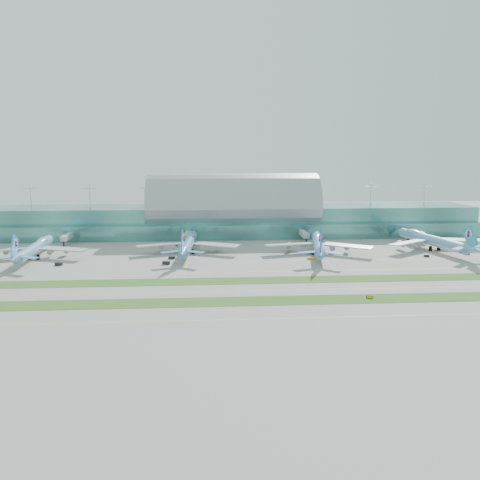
{
  "coord_description": "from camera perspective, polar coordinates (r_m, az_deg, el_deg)",
  "views": [
    {
      "loc": [
        -17.08,
        -201.59,
        56.19
      ],
      "look_at": [
        0.0,
        55.0,
        9.0
      ],
      "focal_mm": 35.0,
      "sensor_mm": 36.0,
      "label": 1
    }
  ],
  "objects": [
    {
      "name": "airliner_d",
      "position": [
        301.97,
        22.22,
        0.07
      ],
      "size": [
        62.24,
        71.56,
        19.82
      ],
      "rotation": [
        0.0,
        0.0,
        0.2
      ],
      "color": "#5EA1D0",
      "rests_on": "ground"
    },
    {
      "name": "grass_strip_near",
      "position": [
        183.25,
        1.74,
        -7.45
      ],
      "size": [
        420.0,
        12.0,
        0.08
      ],
      "primitive_type": "cube",
      "color": "#2D591E",
      "rests_on": "ground"
    },
    {
      "name": "gse_f",
      "position": [
        270.63,
        8.54,
        -1.55
      ],
      "size": [
        3.3,
        1.89,
        1.44
      ],
      "primitive_type": "cube",
      "rotation": [
        0.0,
        0.0,
        0.12
      ],
      "color": "black",
      "rests_on": "ground"
    },
    {
      "name": "airliner_a",
      "position": [
        280.1,
        -23.75,
        -0.87
      ],
      "size": [
        59.37,
        67.46,
        18.56
      ],
      "rotation": [
        0.0,
        0.0,
        0.05
      ],
      "color": "#5B9FC8",
      "rests_on": "ground"
    },
    {
      "name": "airliner_b",
      "position": [
        271.86,
        -6.28,
        -0.35
      ],
      "size": [
        60.04,
        68.25,
        18.78
      ],
      "rotation": [
        0.0,
        0.0,
        -0.06
      ],
      "color": "#5A98C7",
      "rests_on": "ground"
    },
    {
      "name": "ground",
      "position": [
        209.97,
        1.0,
        -5.13
      ],
      "size": [
        700.0,
        700.0,
        0.0
      ],
      "primitive_type": "plane",
      "color": "gray",
      "rests_on": "ground"
    },
    {
      "name": "gse_d",
      "position": [
        257.97,
        -8.31,
        -2.13
      ],
      "size": [
        3.72,
        2.82,
        1.47
      ],
      "primitive_type": "cube",
      "rotation": [
        0.0,
        0.0,
        -0.26
      ],
      "color": "black",
      "rests_on": "ground"
    },
    {
      "name": "terminal",
      "position": [
        333.48,
        -0.84,
        3.17
      ],
      "size": [
        340.0,
        69.1,
        36.0
      ],
      "color": "#3D7A75",
      "rests_on": "ground"
    },
    {
      "name": "taxiline_c",
      "position": [
        227.31,
        0.62,
        -3.91
      ],
      "size": [
        420.0,
        0.35,
        0.01
      ],
      "primitive_type": "cube",
      "color": "yellow",
      "rests_on": "ground"
    },
    {
      "name": "taxiline_d",
      "position": [
        248.63,
        0.23,
        -2.66
      ],
      "size": [
        420.0,
        0.35,
        0.01
      ],
      "primitive_type": "cube",
      "color": "yellow",
      "rests_on": "ground"
    },
    {
      "name": "gse_e",
      "position": [
        256.67,
        8.58,
        -2.22
      ],
      "size": [
        3.83,
        2.44,
        1.29
      ],
      "primitive_type": "cube",
      "rotation": [
        0.0,
        0.0,
        -0.29
      ],
      "color": "gold",
      "rests_on": "ground"
    },
    {
      "name": "gse_h",
      "position": [
        296.62,
        25.87,
        -1.43
      ],
      "size": [
        3.54,
        2.47,
        1.48
      ],
      "primitive_type": "cube",
      "rotation": [
        0.0,
        0.0,
        -0.16
      ],
      "color": "black",
      "rests_on": "ground"
    },
    {
      "name": "grass_strip_far",
      "position": [
        211.88,
        0.96,
        -4.97
      ],
      "size": [
        420.0,
        12.0,
        0.08
      ],
      "primitive_type": "cube",
      "color": "#2D591E",
      "rests_on": "ground"
    },
    {
      "name": "gse_b",
      "position": [
        257.68,
        -21.23,
        -2.74
      ],
      "size": [
        3.79,
        2.5,
        1.56
      ],
      "primitive_type": "cube",
      "rotation": [
        0.0,
        0.0,
        -0.15
      ],
      "color": "black",
      "rests_on": "ground"
    },
    {
      "name": "taxiline_a",
      "position": [
        164.44,
        2.42,
        -9.59
      ],
      "size": [
        420.0,
        0.35,
        0.01
      ],
      "primitive_type": "cube",
      "color": "yellow",
      "rests_on": "ground"
    },
    {
      "name": "taxiway_sign_east",
      "position": [
        193.37,
        15.53,
        -6.71
      ],
      "size": [
        2.64,
        0.85,
        1.12
      ],
      "rotation": [
        0.0,
        0.0,
        -0.22
      ],
      "color": "black",
      "rests_on": "ground"
    },
    {
      "name": "airliner_c",
      "position": [
        271.95,
        9.47,
        -0.39
      ],
      "size": [
        60.48,
        69.48,
        19.23
      ],
      "rotation": [
        0.0,
        0.0,
        -0.19
      ],
      "color": "#629BD7",
      "rests_on": "ground"
    },
    {
      "name": "gse_c",
      "position": [
        245.73,
        -8.99,
        -2.75
      ],
      "size": [
        4.08,
        2.87,
        1.67
      ],
      "primitive_type": "cube",
      "rotation": [
        0.0,
        0.0,
        -0.2
      ],
      "color": "black",
      "rests_on": "ground"
    },
    {
      "name": "taxiline_b",
      "position": [
        196.57,
        1.34,
        -6.21
      ],
      "size": [
        420.0,
        0.35,
        0.01
      ],
      "primitive_type": "cube",
      "color": "yellow",
      "rests_on": "ground"
    },
    {
      "name": "gse_g",
      "position": [
        280.6,
        21.8,
        -1.78
      ],
      "size": [
        3.29,
        2.45,
        1.23
      ],
      "primitive_type": "cube",
      "rotation": [
        0.0,
        0.0,
        -0.34
      ],
      "color": "black",
      "rests_on": "ground"
    }
  ]
}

